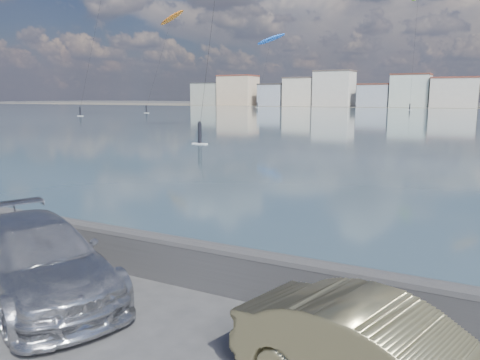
% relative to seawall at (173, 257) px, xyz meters
% --- Properties ---
extents(ground, '(700.00, 700.00, 0.00)m').
position_rel_seawall_xyz_m(ground, '(0.00, -2.70, -0.58)').
color(ground, '#333335').
rests_on(ground, ground).
extents(bay_water, '(500.00, 177.00, 0.00)m').
position_rel_seawall_xyz_m(bay_water, '(0.00, 88.80, -0.58)').
color(bay_water, '#2A4550').
rests_on(bay_water, ground).
extents(far_shore_strip, '(500.00, 60.00, 0.00)m').
position_rel_seawall_xyz_m(far_shore_strip, '(0.00, 197.30, -0.57)').
color(far_shore_strip, '#4C473D').
rests_on(far_shore_strip, ground).
extents(seawall, '(400.00, 0.36, 1.08)m').
position_rel_seawall_xyz_m(seawall, '(0.00, 0.00, 0.00)').
color(seawall, '#28282B').
rests_on(seawall, ground).
extents(far_buildings, '(240.79, 13.26, 14.60)m').
position_rel_seawall_xyz_m(far_buildings, '(1.31, 183.30, 5.44)').
color(far_buildings, gray).
rests_on(far_buildings, ground).
extents(car_silver, '(5.93, 4.18, 1.59)m').
position_rel_seawall_xyz_m(car_silver, '(-2.06, -1.92, 0.22)').
color(car_silver, '#B7B8BF').
rests_on(car_silver, ground).
extents(car_champagne, '(4.52, 2.54, 1.41)m').
position_rel_seawall_xyz_m(car_champagne, '(5.03, -2.25, 0.12)').
color(car_champagne, tan).
rests_on(car_champagne, ground).
extents(kitesurfer_7, '(9.80, 16.26, 26.83)m').
position_rel_seawall_xyz_m(kitesurfer_7, '(-71.03, 98.26, 23.90)').
color(kitesurfer_7, orange).
rests_on(kitesurfer_7, ground).
extents(kitesurfer_17, '(10.51, 10.42, 27.64)m').
position_rel_seawall_xyz_m(kitesurfer_17, '(-67.27, 154.40, 24.04)').
color(kitesurfer_17, blue).
rests_on(kitesurfer_17, ground).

